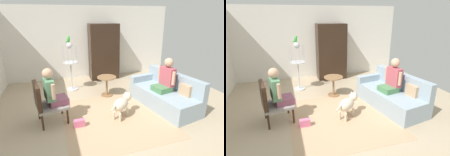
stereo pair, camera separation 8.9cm
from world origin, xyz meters
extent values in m
plane|color=tan|center=(0.00, 0.00, 0.00)|extent=(7.37, 7.37, 0.00)
cube|color=silver|center=(0.00, 3.13, 1.33)|extent=(6.46, 0.12, 2.65)
cube|color=tan|center=(-0.02, -0.21, 0.00)|extent=(2.40, 2.48, 0.01)
cube|color=#8EA0AD|center=(1.39, -0.04, 0.23)|extent=(1.21, 2.06, 0.45)
cube|color=#8EA0AD|center=(1.74, 0.03, 0.67)|extent=(0.52, 1.93, 0.43)
cube|color=#8EA0AD|center=(1.24, 0.82, 0.54)|extent=(0.90, 0.34, 0.19)
cube|color=tan|center=(1.70, -0.47, 0.59)|extent=(0.16, 0.33, 0.28)
cube|color=#9EB2B7|center=(1.60, 0.05, 0.59)|extent=(0.16, 0.34, 0.28)
cylinder|color=#382316|center=(-1.23, 0.37, 0.18)|extent=(0.04, 0.04, 0.37)
cylinder|color=#382316|center=(-1.13, -0.14, 0.18)|extent=(0.04, 0.04, 0.37)
cylinder|color=#382316|center=(-1.76, 0.27, 0.18)|extent=(0.04, 0.04, 0.37)
cylinder|color=#382316|center=(-1.66, -0.24, 0.18)|extent=(0.04, 0.04, 0.37)
cube|color=gray|center=(-1.44, 0.07, 0.40)|extent=(0.74, 0.73, 0.06)
cube|color=#382316|center=(-1.72, 0.01, 0.70)|extent=(0.20, 0.63, 0.55)
cube|color=#487D4E|center=(1.30, -0.05, 0.52)|extent=(0.46, 0.47, 0.14)
cube|color=#B24C59|center=(1.46, -0.02, 0.83)|extent=(0.25, 0.44, 0.48)
sphere|color=tan|center=(1.46, -0.02, 1.20)|extent=(0.23, 0.23, 0.23)
cylinder|color=tan|center=(1.47, -0.27, 0.85)|extent=(0.08, 0.08, 0.33)
cylinder|color=tan|center=(1.38, 0.21, 0.85)|extent=(0.08, 0.08, 0.33)
cube|color=#8A4A61|center=(-1.29, 0.09, 0.50)|extent=(0.48, 0.48, 0.14)
cube|color=#598C66|center=(-1.46, 0.06, 0.80)|extent=(0.26, 0.43, 0.47)
sphere|color=tan|center=(-1.46, 0.06, 1.17)|extent=(0.22, 0.22, 0.22)
cylinder|color=tan|center=(-1.47, 0.31, 0.83)|extent=(0.08, 0.08, 0.33)
cylinder|color=tan|center=(-1.38, -0.17, 0.83)|extent=(0.08, 0.08, 0.33)
cylinder|color=olive|center=(0.14, 1.08, 0.58)|extent=(0.56, 0.56, 0.02)
cylinder|color=olive|center=(0.14, 1.08, 0.29)|extent=(0.06, 0.06, 0.57)
cylinder|color=olive|center=(0.14, 1.08, 0.01)|extent=(0.35, 0.35, 0.03)
ellipsoid|color=beige|center=(0.09, -0.26, 0.35)|extent=(0.55, 0.52, 0.29)
sphere|color=beige|center=(0.33, -0.07, 0.43)|extent=(0.21, 0.21, 0.21)
cone|color=beige|center=(0.30, -0.03, 0.54)|extent=(0.06, 0.06, 0.06)
cone|color=beige|center=(0.36, -0.11, 0.54)|extent=(0.06, 0.06, 0.06)
cylinder|color=beige|center=(-0.16, -0.45, 0.39)|extent=(0.16, 0.14, 0.10)
cylinder|color=beige|center=(0.17, -0.09, 0.10)|extent=(0.06, 0.06, 0.20)
cylinder|color=beige|center=(0.28, -0.22, 0.10)|extent=(0.06, 0.06, 0.20)
cylinder|color=beige|center=(-0.09, -0.29, 0.10)|extent=(0.06, 0.06, 0.20)
cylinder|color=beige|center=(0.02, -0.43, 0.10)|extent=(0.06, 0.06, 0.20)
cylinder|color=silver|center=(-0.80, 1.89, 0.01)|extent=(0.36, 0.36, 0.03)
cylinder|color=silver|center=(-0.80, 1.89, 0.45)|extent=(0.04, 0.04, 0.90)
cylinder|color=silver|center=(-0.80, 1.89, 0.91)|extent=(0.48, 0.48, 0.02)
cylinder|color=silver|center=(-0.58, 1.89, 1.19)|extent=(0.01, 0.01, 0.52)
cylinder|color=silver|center=(-0.62, 2.02, 1.19)|extent=(0.01, 0.01, 0.52)
cylinder|color=silver|center=(-0.73, 2.10, 1.19)|extent=(0.01, 0.01, 0.52)
cylinder|color=silver|center=(-0.87, 2.10, 1.19)|extent=(0.01, 0.01, 0.52)
cylinder|color=silver|center=(-0.99, 2.02, 1.19)|extent=(0.01, 0.01, 0.52)
cylinder|color=silver|center=(-1.03, 1.89, 1.19)|extent=(0.01, 0.01, 0.52)
cylinder|color=silver|center=(-0.99, 1.75, 1.19)|extent=(0.01, 0.01, 0.52)
cylinder|color=silver|center=(-0.87, 1.67, 1.19)|extent=(0.01, 0.01, 0.52)
cylinder|color=silver|center=(-0.73, 1.67, 1.19)|extent=(0.01, 0.01, 0.52)
cylinder|color=silver|center=(-0.62, 1.75, 1.19)|extent=(0.01, 0.01, 0.52)
sphere|color=silver|center=(-0.80, 1.89, 1.45)|extent=(0.19, 0.19, 0.19)
ellipsoid|color=green|center=(-0.82, 1.89, 1.63)|extent=(0.09, 0.10, 0.17)
sphere|color=green|center=(-0.80, 1.89, 1.70)|extent=(0.07, 0.07, 0.07)
cone|color=#D8BF4C|center=(-0.77, 1.89, 1.70)|extent=(0.03, 0.02, 0.02)
ellipsoid|color=green|center=(-0.86, 1.89, 1.57)|extent=(0.12, 0.03, 0.04)
cube|color=black|center=(0.51, 2.72, 1.02)|extent=(1.07, 0.56, 2.03)
cube|color=#D8668C|center=(-0.90, -0.34, 0.08)|extent=(0.24, 0.11, 0.16)
camera|label=1|loc=(-1.31, -3.94, 2.37)|focal=29.90mm
camera|label=2|loc=(-1.22, -3.96, 2.37)|focal=29.90mm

